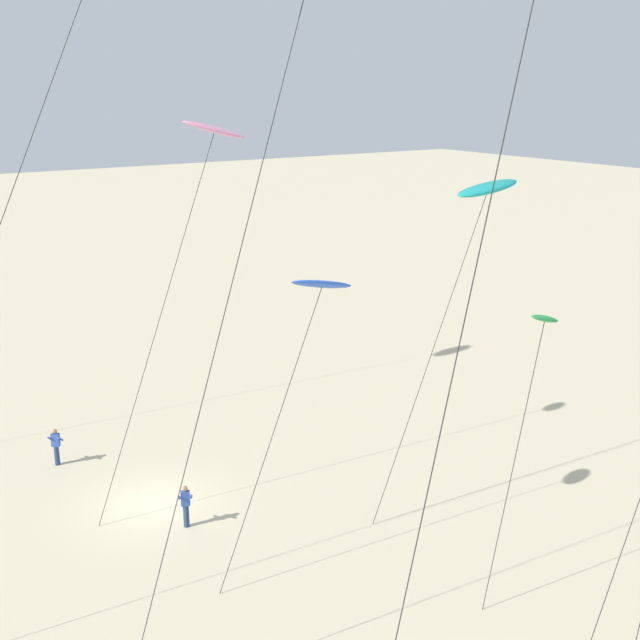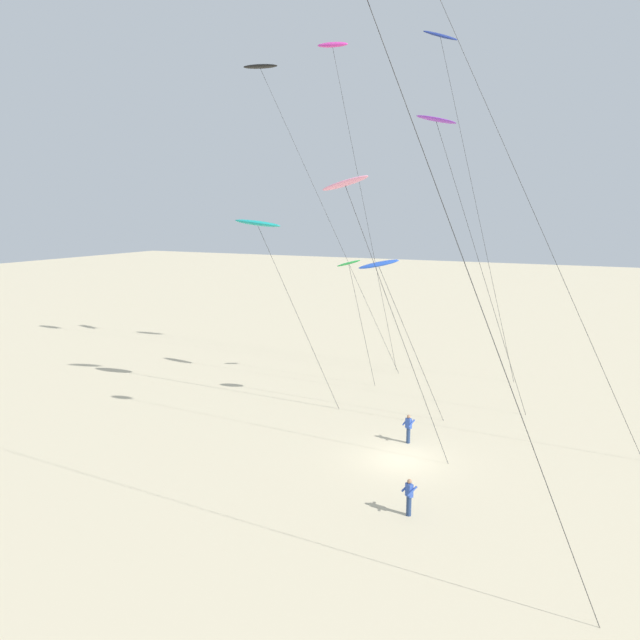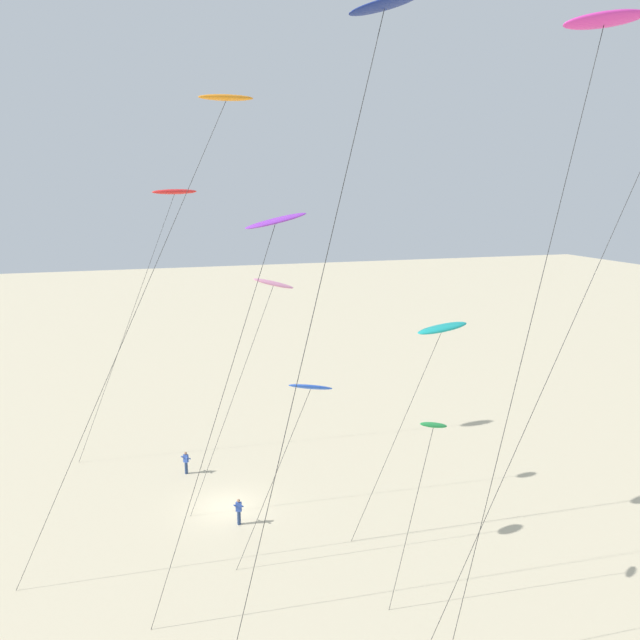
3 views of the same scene
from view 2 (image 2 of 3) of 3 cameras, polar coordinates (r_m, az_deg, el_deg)
ground_plane at (r=32.70m, az=7.85°, el=-13.04°), size 260.00×260.00×0.00m
kite_teal at (r=39.99m, az=-5.96°, el=9.12°), size 1.36×7.37×12.55m
kite_purple at (r=39.88m, az=11.16°, el=17.88°), size 1.28×7.77×19.09m
kite_blue at (r=37.41m, az=5.66°, el=5.22°), size 1.11×5.68×10.17m
kite_pink at (r=31.06m, az=2.52°, el=12.63°), size 1.01×7.00×14.84m
kite_black at (r=52.04m, az=-5.62°, el=22.73°), size 1.83×13.42×24.65m
kite_green at (r=44.23m, az=2.81°, el=5.22°), size 0.99×3.06×9.53m
kite_navy at (r=48.76m, az=11.55°, el=24.61°), size 1.31×7.80×26.17m
kite_magenta at (r=51.43m, az=1.26°, el=24.59°), size 1.62×7.22×26.34m
kite_flyer_nearest at (r=26.92m, az=8.51°, el=-16.30°), size 0.72×0.73×1.67m
kite_flyer_middle at (r=34.54m, az=8.45°, el=-10.17°), size 0.67×0.68×1.67m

